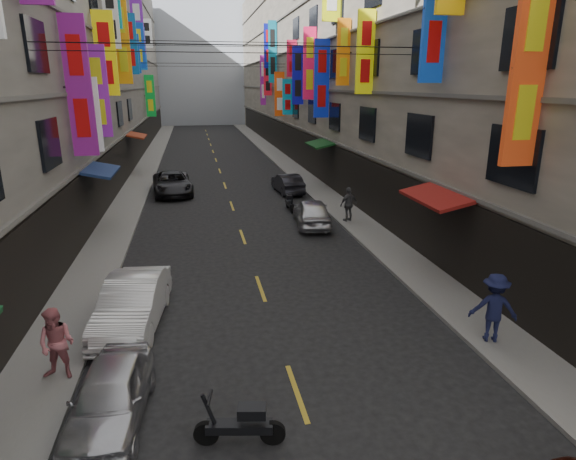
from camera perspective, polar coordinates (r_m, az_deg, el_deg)
name	(u,v)px	position (r m, az deg, el deg)	size (l,w,h in m)	color
sidewalk_left	(144,173)	(40.04, -16.75, 6.52)	(2.00, 90.00, 0.12)	slate
sidewalk_right	(292,168)	(40.64, 0.44, 7.38)	(2.00, 90.00, 0.12)	slate
building_row_left	(45,45)	(40.60, -26.85, 19.02)	(10.14, 90.00, 19.00)	gray
building_row_right	(365,49)	(41.78, 9.09, 20.42)	(10.14, 90.00, 19.00)	#AEA292
haze_block	(200,59)	(89.39, -10.39, 19.36)	(18.00, 8.00, 22.00)	#A6ADB9
shop_signage	(218,45)	(32.51, -8.32, 20.86)	(14.00, 55.00, 12.03)	#0D229C
street_awnings	(210,166)	(23.59, -9.18, 7.45)	(13.99, 35.20, 0.41)	#154F27
overhead_cables	(226,44)	(27.42, -7.32, 20.99)	(14.00, 38.04, 1.24)	black
lane_markings	(222,178)	(36.96, -7.82, 6.18)	(0.12, 80.20, 0.01)	gold
scooter_crossing	(241,425)	(10.14, -5.60, -21.99)	(1.79, 0.62, 1.14)	black
scooter_far_right	(290,203)	(26.88, 0.23, 3.25)	(0.50, 1.80, 1.14)	black
car_left_near	(110,396)	(11.16, -20.31, -17.95)	(1.44, 3.58, 1.22)	silver
car_left_mid	(133,303)	(14.78, -17.93, -8.24)	(1.53, 4.38, 1.44)	white
car_left_far	(172,183)	(31.74, -13.55, 5.39)	(2.34, 5.08, 1.41)	black
car_right_mid	(312,212)	(23.94, 2.86, 2.12)	(1.63, 4.05, 1.38)	silver
car_right_far	(287,183)	(31.31, -0.06, 5.56)	(1.33, 3.82, 1.26)	#222128
pedestrian_lfar	(57,344)	(12.69, -25.72, -12.07)	(0.86, 0.59, 1.77)	#C3676E
pedestrian_rnear	(494,308)	(14.12, 23.22, -8.45)	(1.23, 0.64, 1.91)	#16193D
pedestrian_rfar	(349,204)	(24.44, 7.20, 3.05)	(1.02, 0.58, 1.75)	#545456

